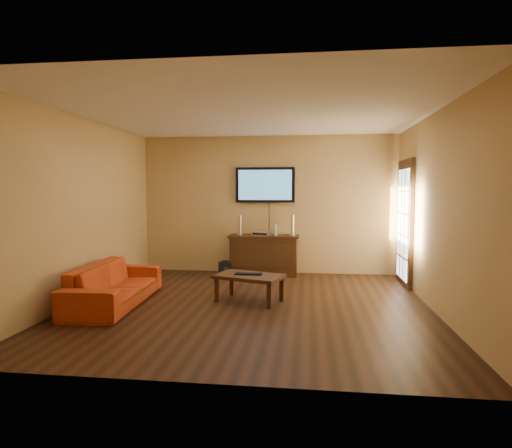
% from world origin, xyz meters
% --- Properties ---
extents(ground_plane, '(5.00, 5.00, 0.00)m').
position_xyz_m(ground_plane, '(0.00, 0.00, 0.00)').
color(ground_plane, black).
rests_on(ground_plane, ground).
extents(room_walls, '(5.00, 5.00, 5.00)m').
position_xyz_m(room_walls, '(0.00, 0.62, 1.69)').
color(room_walls, tan).
rests_on(room_walls, ground).
extents(french_door, '(0.07, 1.02, 2.22)m').
position_xyz_m(french_door, '(2.46, 1.70, 1.05)').
color(french_door, black).
rests_on(french_door, ground).
extents(media_console, '(1.35, 0.51, 0.77)m').
position_xyz_m(media_console, '(-0.05, 2.24, 0.39)').
color(media_console, black).
rests_on(media_console, ground).
extents(television, '(1.16, 0.08, 0.69)m').
position_xyz_m(television, '(-0.05, 2.45, 1.74)').
color(television, black).
rests_on(television, ground).
extents(coffee_table, '(1.09, 0.85, 0.40)m').
position_xyz_m(coffee_table, '(-0.05, 0.20, 0.34)').
color(coffee_table, black).
rests_on(coffee_table, ground).
extents(sofa, '(0.69, 2.02, 0.78)m').
position_xyz_m(sofa, '(-1.95, -0.18, 0.39)').
color(sofa, '#B83B14').
rests_on(sofa, ground).
extents(speaker_left, '(0.11, 0.11, 0.38)m').
position_xyz_m(speaker_left, '(-0.51, 2.24, 0.94)').
color(speaker_left, silver).
rests_on(speaker_left, media_console).
extents(speaker_right, '(0.11, 0.11, 0.39)m').
position_xyz_m(speaker_right, '(0.50, 2.25, 0.95)').
color(speaker_right, silver).
rests_on(speaker_right, media_console).
extents(av_receiver, '(0.40, 0.35, 0.08)m').
position_xyz_m(av_receiver, '(-0.08, 2.23, 0.81)').
color(av_receiver, silver).
rests_on(av_receiver, media_console).
extents(game_console, '(0.07, 0.16, 0.21)m').
position_xyz_m(game_console, '(0.18, 2.22, 0.87)').
color(game_console, white).
rests_on(game_console, media_console).
extents(subwoofer, '(0.31, 0.31, 0.26)m').
position_xyz_m(subwoofer, '(-0.75, 2.11, 0.13)').
color(subwoofer, black).
rests_on(subwoofer, ground).
extents(bottle, '(0.07, 0.07, 0.20)m').
position_xyz_m(bottle, '(-0.74, 1.94, 0.09)').
color(bottle, white).
rests_on(bottle, ground).
extents(keyboard, '(0.40, 0.15, 0.02)m').
position_xyz_m(keyboard, '(-0.06, 0.22, 0.41)').
color(keyboard, black).
rests_on(keyboard, coffee_table).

